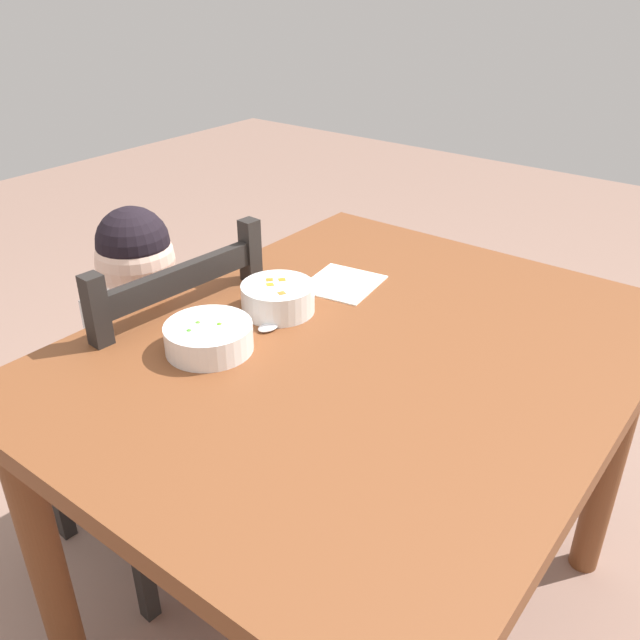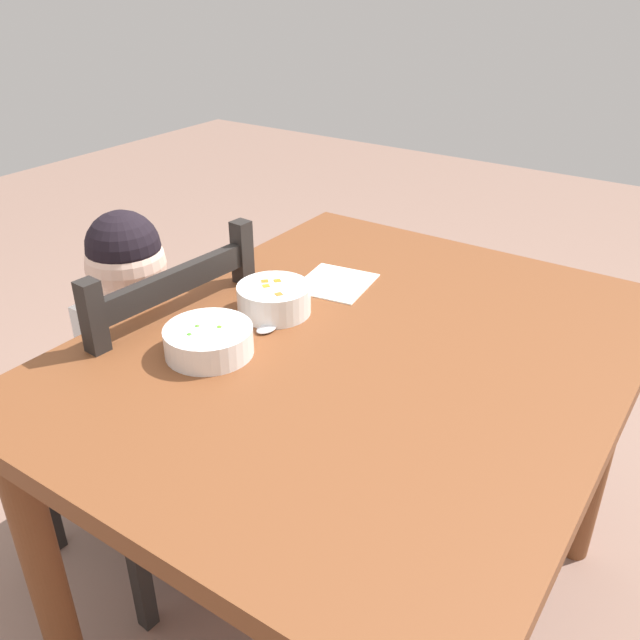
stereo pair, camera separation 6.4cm
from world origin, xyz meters
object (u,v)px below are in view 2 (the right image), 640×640
dining_chair (153,416)px  bowl_of_carrots (274,298)px  dining_table (359,394)px  spoon (274,326)px  child_figure (147,350)px  bowl_of_peas (209,340)px

dining_chair → bowl_of_carrots: bearing=-71.4°
dining_table → bowl_of_carrots: bowl_of_carrots is taller
dining_chair → spoon: (0.05, -0.34, 0.33)m
child_figure → bowl_of_carrots: child_figure is taller
child_figure → bowl_of_peas: (-0.10, -0.29, 0.17)m
bowl_of_peas → spoon: (0.14, -0.04, -0.02)m
child_figure → dining_chair: bearing=127.7°
spoon → dining_table: bearing=-75.9°
dining_table → spoon: (-0.04, 0.17, 0.12)m
dining_table → bowl_of_peas: bowl_of_peas is taller
dining_table → dining_chair: dining_chair is taller
bowl_of_carrots → dining_table: bearing=-92.3°
dining_table → child_figure: bearing=99.9°
spoon → child_figure: bearing=97.6°
bowl_of_carrots → dining_chair: bearing=108.6°
child_figure → spoon: (0.04, -0.33, 0.15)m
dining_table → bowl_of_peas: size_ratio=7.09×
dining_table → bowl_of_carrots: size_ratio=7.70×
dining_chair → bowl_of_peas: dining_chair is taller
child_figure → spoon: 0.37m
bowl_of_peas → child_figure: bearing=71.8°
child_figure → dining_table: bearing=-80.1°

